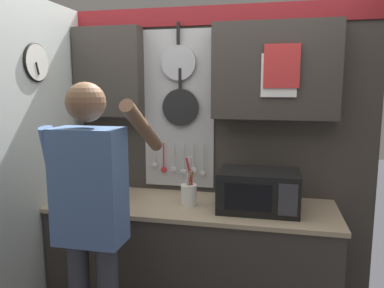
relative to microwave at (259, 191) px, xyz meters
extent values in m
cube|color=#38332D|center=(-0.47, 0.03, -0.60)|extent=(1.98, 0.65, 0.87)
cube|color=tan|center=(-0.47, 0.03, -0.15)|extent=(2.01, 0.68, 0.03)
cube|color=#38332D|center=(-0.47, 0.38, 0.12)|extent=(2.58, 0.04, 2.33)
cube|color=maroon|center=(-0.47, 0.35, 1.22)|extent=(2.54, 0.02, 0.14)
cube|color=#38332D|center=(-1.19, 0.28, 0.81)|extent=(0.53, 0.16, 0.69)
cube|color=#38332D|center=(0.08, 0.28, 0.81)|extent=(0.89, 0.16, 0.69)
cube|color=#B2B2B2|center=(-0.65, 0.35, 0.52)|extent=(0.56, 0.01, 1.22)
cylinder|color=#B7B7BC|center=(-0.64, 0.32, 0.88)|extent=(0.27, 0.02, 0.27)
cube|color=black|center=(-0.64, 0.32, 1.09)|extent=(0.02, 0.02, 0.17)
cylinder|color=black|center=(-0.63, 0.32, 0.54)|extent=(0.29, 0.02, 0.29)
cube|color=black|center=(-0.63, 0.32, 0.76)|extent=(0.02, 0.02, 0.16)
cylinder|color=silver|center=(-0.85, 0.32, 0.17)|extent=(0.01, 0.01, 0.17)
ellipsoid|color=silver|center=(-0.85, 0.32, 0.07)|extent=(0.04, 0.01, 0.04)
cylinder|color=red|center=(-0.77, 0.32, 0.15)|extent=(0.01, 0.01, 0.20)
ellipsoid|color=red|center=(-0.77, 0.32, 0.04)|extent=(0.05, 0.01, 0.05)
cylinder|color=silver|center=(-0.69, 0.32, 0.16)|extent=(0.01, 0.01, 0.19)
ellipsoid|color=silver|center=(-0.69, 0.32, 0.04)|extent=(0.05, 0.01, 0.05)
cylinder|color=silver|center=(-0.61, 0.32, 0.15)|extent=(0.01, 0.01, 0.21)
ellipsoid|color=silver|center=(-0.61, 0.32, 0.03)|extent=(0.05, 0.01, 0.04)
cylinder|color=silver|center=(-0.53, 0.32, 0.16)|extent=(0.01, 0.01, 0.19)
ellipsoid|color=silver|center=(-0.53, 0.32, 0.04)|extent=(0.06, 0.01, 0.05)
cylinder|color=silver|center=(-0.45, 0.32, 0.14)|extent=(0.01, 0.01, 0.22)
ellipsoid|color=silver|center=(-0.45, 0.32, 0.02)|extent=(0.05, 0.01, 0.04)
cube|color=white|center=(0.11, 0.19, 0.77)|extent=(0.24, 0.02, 0.30)
cube|color=red|center=(0.13, 0.18, 0.83)|extent=(0.24, 0.02, 0.30)
cube|color=silver|center=(-1.49, -0.34, 0.12)|extent=(0.04, 1.60, 2.33)
cylinder|color=white|center=(-1.46, -0.25, 0.85)|extent=(0.02, 0.24, 0.24)
torus|color=black|center=(-1.46, -0.25, 0.85)|extent=(0.02, 0.26, 0.26)
cube|color=black|center=(-1.45, -0.26, 0.81)|extent=(0.01, 0.04, 0.08)
cube|color=black|center=(0.00, 0.00, 0.00)|extent=(0.54, 0.35, 0.27)
cube|color=black|center=(-0.06, -0.18, 0.00)|extent=(0.30, 0.01, 0.17)
cube|color=#333338|center=(0.19, -0.18, 0.00)|extent=(0.12, 0.01, 0.20)
cube|color=brown|center=(-1.05, 0.00, -0.05)|extent=(0.12, 0.15, 0.17)
cylinder|color=black|center=(-1.08, -0.03, 0.07)|extent=(0.02, 0.03, 0.07)
cylinder|color=black|center=(-1.07, -0.03, 0.08)|extent=(0.02, 0.03, 0.08)
cylinder|color=black|center=(-1.05, -0.03, 0.06)|extent=(0.02, 0.03, 0.05)
cylinder|color=black|center=(-1.03, -0.03, 0.07)|extent=(0.02, 0.03, 0.07)
cylinder|color=black|center=(-1.01, -0.03, 0.08)|extent=(0.02, 0.03, 0.08)
cylinder|color=white|center=(-0.49, 0.00, -0.06)|extent=(0.11, 0.11, 0.15)
cylinder|color=black|center=(-0.49, 0.00, 0.02)|extent=(0.04, 0.03, 0.20)
cylinder|color=tan|center=(-0.47, 0.02, 0.02)|extent=(0.04, 0.05, 0.19)
cylinder|color=red|center=(-0.47, -0.01, 0.07)|extent=(0.06, 0.07, 0.29)
cylinder|color=silver|center=(-0.50, 0.00, 0.02)|extent=(0.03, 0.02, 0.19)
cylinder|color=tan|center=(-0.49, -0.02, 0.02)|extent=(0.05, 0.02, 0.20)
cylinder|color=silver|center=(-0.49, -0.02, 0.07)|extent=(0.03, 0.04, 0.29)
cylinder|color=silver|center=(-0.48, 0.00, 0.07)|extent=(0.05, 0.03, 0.29)
cube|color=#4C6B9E|center=(-0.90, -0.65, 0.15)|extent=(0.38, 0.22, 0.65)
sphere|color=brown|center=(-0.90, -0.65, 0.61)|extent=(0.22, 0.22, 0.22)
cylinder|color=#4C6B9E|center=(-1.13, -0.62, 0.20)|extent=(0.08, 0.21, 0.58)
cylinder|color=brown|center=(-0.67, -0.40, 0.46)|extent=(0.08, 0.54, 0.36)
camera|label=1|loc=(0.09, -2.49, 0.70)|focal=35.00mm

